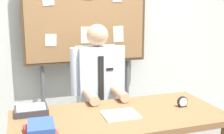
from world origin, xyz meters
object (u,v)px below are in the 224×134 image
bulletin_board (86,18)px  open_notebook (120,115)px  paper_tray (31,110)px  desk (120,125)px  desk_clock (183,102)px  person (98,100)px  book_stack (41,130)px

bulletin_board → open_notebook: (0.00, -1.11, -0.71)m
paper_tray → bulletin_board: bearing=51.5°
desk → desk_clock: 0.59m
person → open_notebook: person is taller
desk → open_notebook: (0.00, -0.02, 0.09)m
desk → open_notebook: 0.10m
book_stack → desk_clock: bearing=9.5°
bulletin_board → desk: bearing=-90.0°
desk_clock → book_stack: bearing=-170.5°
bulletin_board → paper_tray: size_ratio=7.73×
book_stack → open_notebook: 0.66m
open_notebook → desk: bearing=90.7°
person → bulletin_board: bulletin_board is taller
desk → paper_tray: size_ratio=6.53×
bulletin_board → paper_tray: (-0.67, -0.84, -0.69)m
desk → paper_tray: paper_tray is taller
desk → paper_tray: 0.72m
bulletin_board → paper_tray: bearing=-128.5°
person → desk_clock: 0.86m
person → bulletin_board: bearing=90.0°
desk → bulletin_board: 1.35m
book_stack → desk: bearing=18.1°
bulletin_board → person: bearing=-90.0°
desk → book_stack: size_ratio=5.44×
book_stack → open_notebook: bearing=16.5°
open_notebook → person: bearing=90.0°
desk_clock → person: bearing=132.1°
bulletin_board → open_notebook: 1.32m
bulletin_board → desk_clock: bearing=-62.2°
desk → bulletin_board: bulletin_board is taller
person → paper_tray: size_ratio=5.46×
desk → person: 0.63m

